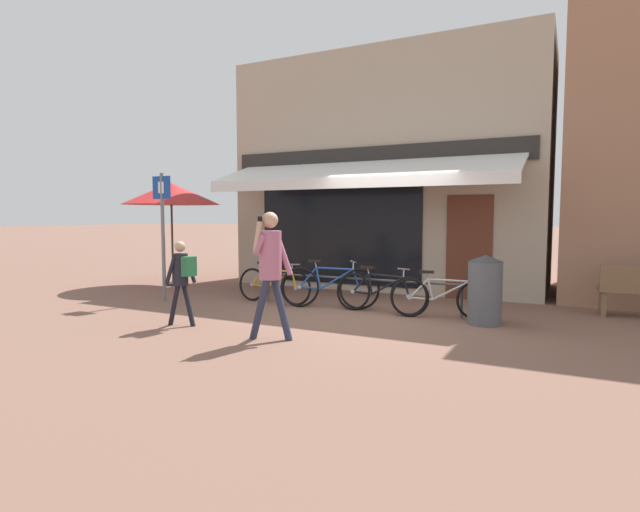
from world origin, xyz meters
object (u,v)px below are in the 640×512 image
bicycle_blue (329,286)px  pedestrian_adult (270,260)px  cafe_parasol (171,194)px  litter_bin (485,290)px  bicycle_silver (442,297)px  bicycle_black (380,292)px  bicycle_orange (273,285)px  parking_sign (163,224)px  pedestrian_child (182,272)px

bicycle_blue → pedestrian_adult: (0.32, -2.47, 0.69)m
cafe_parasol → bicycle_blue: bearing=-12.2°
cafe_parasol → litter_bin: bearing=-9.0°
bicycle_silver → bicycle_black: bearing=169.3°
bicycle_orange → pedestrian_adult: size_ratio=0.97×
bicycle_blue → bicycle_silver: bearing=-13.6°
litter_bin → parking_sign: size_ratio=0.43×
bicycle_orange → pedestrian_child: size_ratio=1.30×
bicycle_orange → litter_bin: size_ratio=1.57×
bicycle_orange → bicycle_silver: 3.25m
parking_sign → bicycle_silver: bearing=8.8°
bicycle_blue → litter_bin: bearing=-16.7°
litter_bin → bicycle_silver: bearing=167.4°
bicycle_black → cafe_parasol: size_ratio=0.69×
bicycle_blue → litter_bin: litter_bin is taller
pedestrian_child → litter_bin: pedestrian_child is taller
bicycle_black → cafe_parasol: (-5.70, 1.03, 1.84)m
litter_bin → cafe_parasol: bearing=171.0°
bicycle_black → pedestrian_child: pedestrian_child is taller
pedestrian_child → parking_sign: size_ratio=0.52×
parking_sign → cafe_parasol: bearing=129.2°
pedestrian_adult → litter_bin: size_ratio=1.61×
bicycle_orange → bicycle_black: bicycle_black is taller
pedestrian_adult → parking_sign: size_ratio=0.70×
bicycle_orange → litter_bin: (3.94, -0.15, 0.19)m
pedestrian_adult → litter_bin: pedestrian_adult is taller
bicycle_orange → parking_sign: size_ratio=0.68×
pedestrian_child → litter_bin: size_ratio=1.21×
pedestrian_child → parking_sign: parking_sign is taller
pedestrian_child → cafe_parasol: 4.96m
bicycle_silver → cafe_parasol: 7.10m
bicycle_blue → parking_sign: size_ratio=0.73×
bicycle_orange → pedestrian_child: pedestrian_child is taller
bicycle_orange → pedestrian_child: (-0.16, -2.35, 0.47)m
bicycle_black → parking_sign: parking_sign is taller
pedestrian_adult → bicycle_black: bearing=-103.0°
parking_sign → pedestrian_child: bearing=-39.5°
bicycle_orange → pedestrian_adult: bearing=-54.5°
pedestrian_child → parking_sign: (-1.87, 1.54, 0.70)m
bicycle_black → bicycle_blue: bearing=-176.7°
pedestrian_child → cafe_parasol: (-3.37, 3.38, 1.38)m
bicycle_black → pedestrian_adult: bearing=-101.5°
bicycle_blue → cafe_parasol: size_ratio=0.74×
pedestrian_adult → cafe_parasol: cafe_parasol is taller
pedestrian_adult → parking_sign: (-3.53, 1.65, 0.44)m
bicycle_black → parking_sign: size_ratio=0.68×
bicycle_black → cafe_parasol: bearing=173.6°
bicycle_orange → bicycle_black: bearing=4.2°
pedestrian_child → cafe_parasol: bearing=-40.0°
bicycle_blue → litter_bin: (2.76, -0.16, 0.15)m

